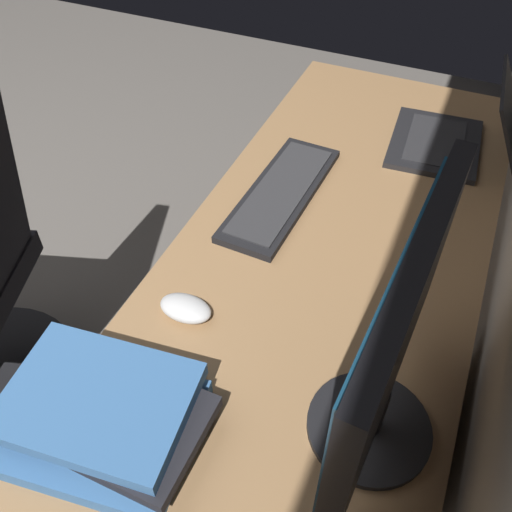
# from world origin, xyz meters

# --- Properties ---
(desk) EXTENTS (2.16, 0.64, 0.73)m
(desk) POSITION_xyz_m (0.04, 1.62, 0.66)
(desk) COLOR #936D47
(desk) RESTS_ON ground
(drawer_pedestal) EXTENTS (0.40, 0.51, 0.69)m
(drawer_pedestal) POSITION_xyz_m (-0.00, 1.65, 0.35)
(drawer_pedestal) COLOR #936D47
(drawer_pedestal) RESTS_ON ground
(monitor_primary) EXTENTS (0.46, 0.20, 0.41)m
(monitor_primary) POSITION_xyz_m (0.13, 1.81, 0.96)
(monitor_primary) COLOR black
(monitor_primary) RESTS_ON desk
(laptop_left) EXTENTS (0.30, 0.34, 0.21)m
(laptop_left) POSITION_xyz_m (-0.72, 1.82, 0.78)
(laptop_left) COLOR black
(laptop_left) RESTS_ON desk
(keyboard_main) EXTENTS (0.43, 0.16, 0.02)m
(keyboard_main) POSITION_xyz_m (-0.36, 1.46, 0.74)
(keyboard_main) COLOR black
(keyboard_main) RESTS_ON desk
(mouse_main) EXTENTS (0.06, 0.10, 0.03)m
(mouse_main) POSITION_xyz_m (0.04, 1.43, 0.75)
(mouse_main) COLOR silver
(mouse_main) RESTS_ON desk
(book_stack_near) EXTENTS (0.27, 0.32, 0.09)m
(book_stack_near) POSITION_xyz_m (0.30, 1.43, 0.77)
(book_stack_near) COLOR #38669E
(book_stack_near) RESTS_ON desk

